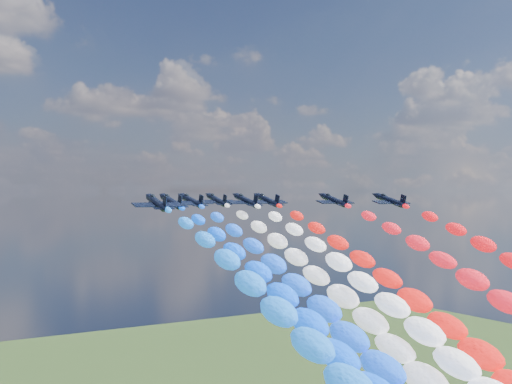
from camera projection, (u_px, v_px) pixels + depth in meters
jet_0 at (157, 203)px, 132.49m from camera, size 10.55×13.89×5.85m
jet_1 at (171, 201)px, 147.14m from camera, size 9.88×13.42×5.85m
trail_1 at (324, 360)px, 100.92m from camera, size 6.05×103.81×48.89m
jet_2 at (191, 201)px, 159.76m from camera, size 10.36×13.77×5.85m
trail_2 at (336, 342)px, 113.54m from camera, size 6.05×103.81×48.89m
jet_3 at (246, 200)px, 163.32m from camera, size 9.69×13.28×5.85m
trail_3 at (407, 337)px, 117.10m from camera, size 6.05×103.81×48.89m
jet_4 at (217, 200)px, 173.00m from camera, size 10.11×13.59×5.85m
trail_4 at (355, 326)px, 126.78m from camera, size 6.05×103.81×48.89m
jet_5 at (267, 200)px, 168.67m from camera, size 9.83×13.38×5.85m
trail_5 at (430, 331)px, 122.45m from camera, size 6.05×103.81×48.89m
jet_6 at (334, 200)px, 167.01m from camera, size 9.87×13.42×5.85m
jet_7 at (390, 200)px, 163.73m from camera, size 9.86×13.41×5.85m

